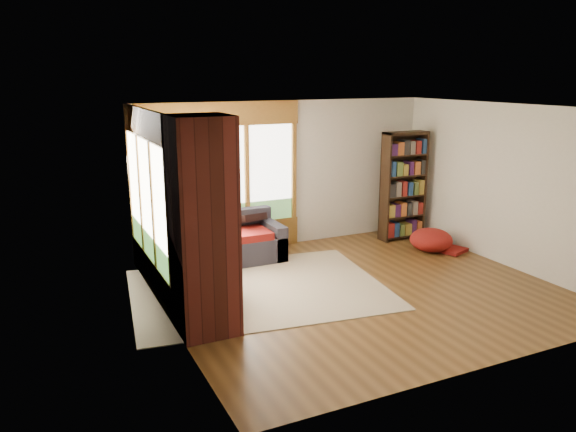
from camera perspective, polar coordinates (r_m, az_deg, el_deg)
name	(u,v)px	position (r m, az deg, el deg)	size (l,w,h in m)	color
floor	(358,289)	(8.30, 7.16, -7.37)	(5.50, 5.50, 0.00)	#523416
ceiling	(364,108)	(7.74, 7.76, 10.85)	(5.50, 5.50, 0.00)	white
wall_back	(286,174)	(10.07, -0.24, 4.27)	(5.50, 0.04, 2.60)	silver
wall_front	(495,251)	(6.04, 20.32, -3.40)	(5.50, 0.04, 2.60)	silver
wall_left	(166,224)	(6.87, -12.28, -0.77)	(0.04, 5.00, 2.60)	silver
wall_right	(507,186)	(9.66, 21.34, 2.87)	(0.04, 5.00, 2.60)	silver
windows_back	(222,177)	(9.59, -6.69, 3.98)	(2.82, 0.10, 1.90)	olive
windows_left	(148,200)	(8.00, -14.08, 1.61)	(0.10, 2.62, 1.90)	olive
roller_blind	(136,163)	(8.74, -15.14, 5.25)	(0.03, 0.72, 0.90)	#628D51
brick_chimney	(203,227)	(6.62, -8.63, -1.15)	(0.70, 0.70, 2.60)	#471914
sectional_sofa	(194,254)	(8.91, -9.49, -3.86)	(2.20, 2.20, 0.80)	#292831
area_rug	(258,289)	(8.23, -3.03, -7.40)	(3.59, 2.75, 0.01)	beige
bookshelf	(403,186)	(10.69, 11.65, 3.00)	(0.87, 0.29, 2.02)	black
pouf	(431,239)	(10.21, 14.34, -2.30)	(0.75, 0.75, 0.40)	maroon
dog_tan	(207,224)	(8.80, -8.26, -0.85)	(0.92, 0.64, 0.47)	brown
dog_brindle	(201,238)	(8.18, -8.87, -2.25)	(0.53, 0.80, 0.42)	#3B2019
throw_pillows	(193,224)	(8.93, -9.63, -0.81)	(1.98, 1.68, 0.45)	black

